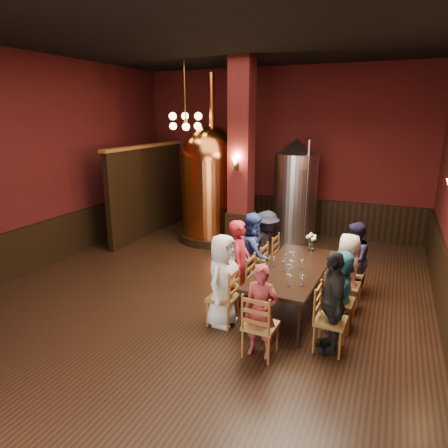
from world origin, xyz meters
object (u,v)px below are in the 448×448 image
at_px(dining_table, 293,271).
at_px(person_2, 254,253).
at_px(person_0, 223,280).
at_px(person_1, 240,264).
at_px(steel_vessel, 295,192).
at_px(copper_kettle, 212,182).
at_px(rose_vase, 311,239).

bearing_deg(dining_table, person_2, 158.78).
bearing_deg(dining_table, person_0, -130.36).
xyz_separation_m(person_1, steel_vessel, (-0.02, 4.00, 0.56)).
xyz_separation_m(dining_table, steel_vessel, (-0.88, 3.70, 0.65)).
distance_m(copper_kettle, rose_vase, 3.70).
height_order(person_1, rose_vase, person_1).
bearing_deg(copper_kettle, rose_vase, -34.47).
bearing_deg(copper_kettle, person_1, -58.49).
bearing_deg(rose_vase, copper_kettle, 145.53).
height_order(dining_table, copper_kettle, copper_kettle).
relative_size(dining_table, person_2, 1.58).
bearing_deg(steel_vessel, person_2, -89.23).
relative_size(person_1, person_2, 1.01).
bearing_deg(dining_table, rose_vase, 87.15).
bearing_deg(copper_kettle, dining_table, -46.37).
relative_size(person_2, copper_kettle, 0.36).
relative_size(dining_table, person_1, 1.56).
distance_m(dining_table, person_2, 0.92).
bearing_deg(rose_vase, steel_vessel, 109.77).
height_order(dining_table, rose_vase, rose_vase).
bearing_deg(rose_vase, dining_table, -95.29).
xyz_separation_m(person_1, person_2, (0.03, 0.66, -0.01)).
relative_size(person_0, rose_vase, 4.33).
xyz_separation_m(copper_kettle, rose_vase, (3.02, -2.07, -0.57)).
height_order(person_2, steel_vessel, steel_vessel).
xyz_separation_m(person_2, rose_vase, (0.93, 0.63, 0.20)).
height_order(person_1, copper_kettle, copper_kettle).
bearing_deg(rose_vase, person_0, -116.66).
bearing_deg(person_1, person_0, 169.70).
bearing_deg(person_0, person_2, 2.08).
bearing_deg(steel_vessel, copper_kettle, -162.76).
bearing_deg(dining_table, steel_vessel, 105.81).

